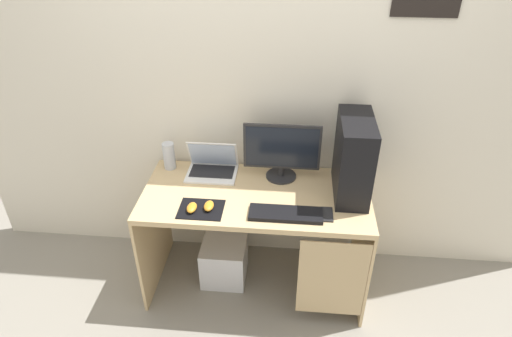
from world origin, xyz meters
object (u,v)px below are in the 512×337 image
object	(u,v)px
laptop	(212,167)
keyboard	(286,214)
cell_phone	(327,214)
pc_tower	(353,158)
mouse_left	(209,206)
mouse_right	(192,208)
monitor	(282,152)
speaker	(169,156)
subwoofer	(224,261)

from	to	relation	value
laptop	keyboard	bearing A→B (deg)	-39.40
keyboard	cell_phone	world-z (taller)	keyboard
pc_tower	mouse_left	distance (m)	0.89
mouse_right	cell_phone	bearing A→B (deg)	2.23
keyboard	mouse_right	xyz separation A→B (m)	(-0.54, -0.01, 0.01)
laptop	mouse_left	size ratio (longest dim) A/B	3.36
pc_tower	laptop	xyz separation A→B (m)	(-0.87, 0.14, -0.20)
mouse_left	keyboard	bearing A→B (deg)	-2.56
monitor	laptop	size ratio (longest dim) A/B	1.48
monitor	laptop	xyz separation A→B (m)	(-0.45, 0.01, -0.15)
pc_tower	keyboard	world-z (taller)	pc_tower
speaker	mouse_right	xyz separation A→B (m)	(0.24, -0.45, -0.07)
monitor	subwoofer	bearing A→B (deg)	-155.29
laptop	pc_tower	bearing A→B (deg)	-8.84
speaker	mouse_right	bearing A→B (deg)	-61.29
speaker	keyboard	distance (m)	0.90
keyboard	mouse_left	size ratio (longest dim) A/B	4.38
speaker	mouse_right	distance (m)	0.51
monitor	speaker	world-z (taller)	monitor
laptop	subwoofer	size ratio (longest dim) A/B	1.08
laptop	cell_phone	bearing A→B (deg)	-27.64
speaker	cell_phone	distance (m)	1.10
pc_tower	subwoofer	distance (m)	1.16
mouse_left	subwoofer	distance (m)	0.66
pc_tower	mouse_right	size ratio (longest dim) A/B	5.09
laptop	mouse_left	world-z (taller)	laptop
mouse_right	subwoofer	world-z (taller)	mouse_right
mouse_right	cell_phone	distance (m)	0.78
monitor	cell_phone	xyz separation A→B (m)	(0.28, -0.37, -0.19)
speaker	cell_phone	xyz separation A→B (m)	(1.02, -0.42, -0.09)
mouse_left	mouse_right	world-z (taller)	same
speaker	cell_phone	bearing A→B (deg)	-22.17
laptop	mouse_right	size ratio (longest dim) A/B	3.36
subwoofer	mouse_left	bearing A→B (deg)	-99.74
pc_tower	speaker	bearing A→B (deg)	171.70
keyboard	mouse_right	size ratio (longest dim) A/B	4.38
laptop	keyboard	size ratio (longest dim) A/B	0.77
monitor	pc_tower	bearing A→B (deg)	-16.02
laptop	subwoofer	distance (m)	0.68
speaker	subwoofer	xyz separation A→B (m)	(0.37, -0.22, -0.70)
monitor	mouse_right	world-z (taller)	monitor
speaker	mouse_left	world-z (taller)	speaker
monitor	mouse_right	bearing A→B (deg)	-141.38
mouse_right	cell_phone	world-z (taller)	mouse_right
monitor	keyboard	world-z (taller)	monitor
mouse_left	cell_phone	bearing A→B (deg)	0.43
laptop	mouse_left	distance (m)	0.39
keyboard	mouse_right	distance (m)	0.54
monitor	mouse_right	xyz separation A→B (m)	(-0.50, -0.40, -0.17)
monitor	keyboard	size ratio (longest dim) A/B	1.14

